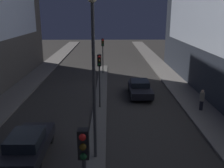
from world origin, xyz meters
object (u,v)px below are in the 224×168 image
object	(u,v)px
street_lamp	(93,60)
car_left_lane	(28,145)
traffic_light_mid	(99,69)
pedestrian_on_right_sidewalk	(202,99)
car_right_lane	(140,88)
traffic_light_far	(103,48)
traffic_light_near	(84,165)

from	to	relation	value
street_lamp	car_left_lane	world-z (taller)	street_lamp
traffic_light_mid	pedestrian_on_right_sidewalk	world-z (taller)	traffic_light_mid
traffic_light_mid	street_lamp	world-z (taller)	street_lamp
street_lamp	pedestrian_on_right_sidewalk	xyz separation A→B (m)	(7.93, 6.34, -4.30)
pedestrian_on_right_sidewalk	car_right_lane	bearing A→B (deg)	137.26
traffic_light_far	car_right_lane	distance (m)	9.45
car_right_lane	traffic_light_near	bearing A→B (deg)	-102.88
traffic_light_mid	pedestrian_on_right_sidewalk	xyz separation A→B (m)	(7.93, -0.80, -2.25)
car_left_lane	pedestrian_on_right_sidewalk	bearing A→B (deg)	28.26
traffic_light_near	car_left_lane	xyz separation A→B (m)	(-3.61, 5.57, -2.51)
car_right_lane	pedestrian_on_right_sidewalk	size ratio (longest dim) A/B	2.69
traffic_light_near	traffic_light_mid	size ratio (longest dim) A/B	1.00
traffic_light_near	pedestrian_on_right_sidewalk	bearing A→B (deg)	56.03
traffic_light_near	street_lamp	size ratio (longest dim) A/B	0.52
car_left_lane	street_lamp	bearing A→B (deg)	-2.29
car_right_lane	pedestrian_on_right_sidewalk	xyz separation A→B (m)	(4.32, -3.99, 0.31)
traffic_light_mid	car_right_lane	distance (m)	5.46
traffic_light_near	car_right_lane	size ratio (longest dim) A/B	0.96
traffic_light_far	car_right_lane	xyz separation A→B (m)	(3.61, -8.35, -2.56)
traffic_light_near	traffic_light_far	bearing A→B (deg)	90.00
traffic_light_mid	street_lamp	xyz separation A→B (m)	(0.00, -7.14, 2.05)
car_left_lane	pedestrian_on_right_sidewalk	size ratio (longest dim) A/B	2.78
street_lamp	pedestrian_on_right_sidewalk	distance (m)	11.03
street_lamp	pedestrian_on_right_sidewalk	bearing A→B (deg)	38.66
traffic_light_mid	car_left_lane	world-z (taller)	traffic_light_mid
car_left_lane	traffic_light_far	bearing A→B (deg)	79.00
car_left_lane	car_right_lane	distance (m)	12.49
traffic_light_mid	traffic_light_far	world-z (taller)	same
street_lamp	car_right_lane	bearing A→B (deg)	70.77
car_left_lane	pedestrian_on_right_sidewalk	world-z (taller)	pedestrian_on_right_sidewalk
car_left_lane	car_right_lane	size ratio (longest dim) A/B	1.03
street_lamp	car_right_lane	xyz separation A→B (m)	(3.61, 10.34, -4.61)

